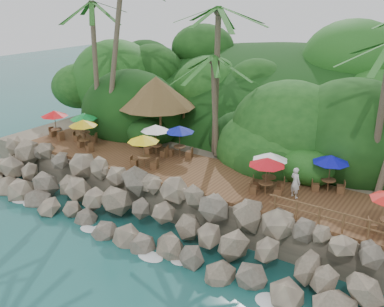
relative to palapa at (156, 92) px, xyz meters
The scene contains 12 objects.
ground 12.70m from the palapa, 60.18° to the right, with size 140.00×140.00×0.00m, color #19514F.
land_base 9.62m from the palapa, 47.78° to the left, with size 32.00×25.20×2.10m, color gray.
jungle_hill 15.90m from the palapa, 67.68° to the left, with size 44.80×28.00×15.40m, color #143811.
seawall 10.68m from the palapa, 54.24° to the right, with size 29.00×4.00×2.30m, color gray, non-canonical shape.
terrace 7.68m from the palapa, 34.10° to the right, with size 26.00×5.00×0.20m, color brown.
jungle_foliage 9.60m from the palapa, 42.74° to the left, with size 44.00×16.00×12.00m, color #143811, non-canonical shape.
foam_line 12.46m from the palapa, 59.40° to the right, with size 25.20×0.80×0.06m.
palms 8.09m from the palapa, ahead, with size 27.03×6.90×12.61m.
palapa is the anchor object (origin of this frame).
dining_clusters 6.36m from the palapa, 38.54° to the right, with size 25.20×4.88×2.12m.
railing 16.30m from the palapa, 22.56° to the right, with size 6.10×0.10×1.00m.
waiter 13.04m from the palapa, 17.54° to the right, with size 0.61×0.40×1.68m, color silver.
Camera 1 is at (13.77, -14.58, 12.57)m, focal length 41.15 mm.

